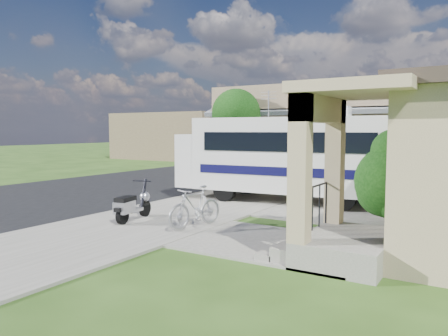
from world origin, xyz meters
The scene contains 18 objects.
ground centered at (0.00, 0.00, 0.00)m, with size 120.00×120.00×0.00m, color #213E10.
street_slab centered at (-7.50, 10.00, 0.01)m, with size 9.00×80.00×0.02m, color black.
sidewalk_slab centered at (-1.00, 10.00, 0.03)m, with size 4.00×80.00×0.06m, color #67645C.
driveway_slab centered at (1.50, 4.50, 0.03)m, with size 7.00×6.00×0.05m, color #67645C.
walk_slab centered at (3.00, -1.00, 0.03)m, with size 4.00×3.00×0.05m, color #67645C.
warehouse centered at (0.00, 13.97, 1.99)m, with size 12.50×8.40×5.04m.
distant_bldg_far centered at (-17.00, 22.00, 2.00)m, with size 10.00×8.00×4.00m, color brown.
distant_bldg_near centered at (-15.00, 34.00, 1.60)m, with size 8.00×7.00×3.20m, color brown.
street_tree_a centered at (-3.70, 9.05, 3.25)m, with size 2.44×2.40×4.58m.
street_tree_b centered at (-3.70, 19.05, 3.39)m, with size 2.44×2.40×4.73m.
street_tree_c centered at (-3.70, 28.05, 3.10)m, with size 2.44×2.40×4.42m.
motorhome centered at (0.86, 4.49, 1.68)m, with size 7.80×3.08×3.90m.
shrub centered at (4.97, 1.99, 1.32)m, with size 2.10×2.01×2.58m.
scooter centered at (-1.34, -0.97, 0.48)m, with size 0.68×1.64×1.08m.
bicycle centered at (0.61, -0.72, 0.53)m, with size 0.50×1.76×1.06m, color #A4A4AB.
pickup_truck centered at (-6.22, 12.43, 0.77)m, with size 2.55×5.53×1.54m, color silver.
van centered at (-6.76, 19.77, 0.86)m, with size 2.40×5.91×1.71m, color silver.
garden_hose centered at (3.73, -0.36, 0.08)m, with size 0.38×0.38×0.17m, color #156B25.
Camera 1 is at (7.01, -9.72, 2.55)m, focal length 35.00 mm.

